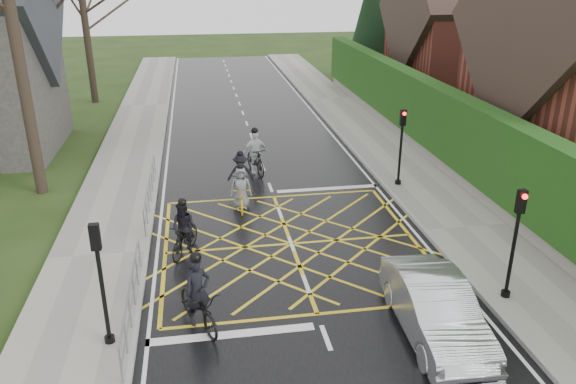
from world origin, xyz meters
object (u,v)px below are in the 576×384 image
object	(u,v)px
cyclist_rear	(198,302)
cyclist_front	(255,157)
cyclist_lead	(241,193)
car	(435,309)
cyclist_mid	(241,178)
cyclist_back	(185,233)

from	to	relation	value
cyclist_rear	cyclist_front	distance (m)	11.07
cyclist_lead	cyclist_front	bearing A→B (deg)	78.51
cyclist_front	car	xyz separation A→B (m)	(3.00, -12.11, -0.02)
cyclist_mid	cyclist_lead	distance (m)	1.48
cyclist_rear	car	xyz separation A→B (m)	(5.60, -1.35, 0.07)
cyclist_lead	car	xyz separation A→B (m)	(3.93, -8.39, 0.12)
cyclist_front	car	bearing A→B (deg)	-90.04
cyclist_front	car	world-z (taller)	cyclist_front
car	cyclist_lead	bearing A→B (deg)	117.23
cyclist_mid	cyclist_front	xyz separation A→B (m)	(0.81, 2.24, 0.11)
cyclist_mid	car	size ratio (longest dim) A/B	0.43
cyclist_lead	cyclist_mid	bearing A→B (deg)	88.04
cyclist_rear	cyclist_mid	xyz separation A→B (m)	(1.79, 8.51, -0.01)
cyclist_mid	cyclist_front	world-z (taller)	cyclist_front
cyclist_back	cyclist_front	xyz separation A→B (m)	(2.96, 6.90, 0.05)
cyclist_lead	car	distance (m)	9.27
car	cyclist_back	bearing A→B (deg)	140.97
cyclist_mid	cyclist_rear	bearing A→B (deg)	-92.57
cyclist_mid	cyclist_front	bearing A→B (deg)	79.35
cyclist_back	car	size ratio (longest dim) A/B	0.43
cyclist_mid	cyclist_lead	size ratio (longest dim) A/B	1.03
cyclist_rear	cyclist_mid	bearing A→B (deg)	54.16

